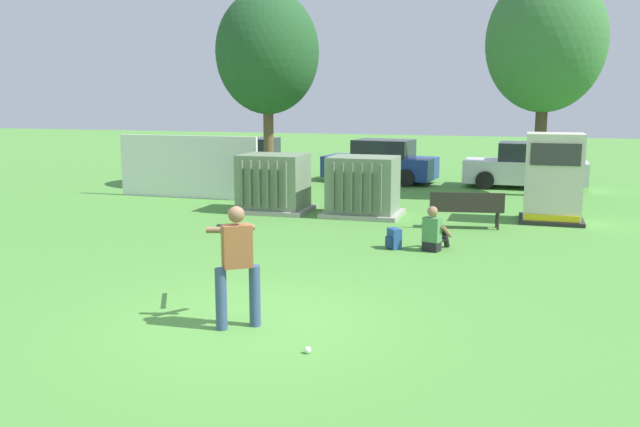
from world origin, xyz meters
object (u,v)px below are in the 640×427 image
at_px(seated_spectator, 434,233).
at_px(backpack, 394,239).
at_px(transformer_mid_west, 363,187).
at_px(parked_car_left_of_center, 381,163).
at_px(parked_car_right_of_center, 526,167).
at_px(batter, 236,259).
at_px(generator_enclosure, 553,178).
at_px(transformer_west, 273,184).
at_px(park_bench, 466,207).
at_px(parked_car_leftmost, 247,160).
at_px(sports_ball, 308,350).

height_order(seated_spectator, backpack, seated_spectator).
xyz_separation_m(transformer_mid_west, parked_car_left_of_center, (-1.02, 7.22, -0.04)).
bearing_deg(parked_car_right_of_center, transformer_mid_west, -120.76).
bearing_deg(batter, backpack, 77.58).
bearing_deg(generator_enclosure, parked_car_right_of_center, 95.54).
distance_m(transformer_west, transformer_mid_west, 2.60).
distance_m(park_bench, parked_car_leftmost, 12.01).
relative_size(transformer_west, transformer_mid_west, 1.00).
relative_size(generator_enclosure, batter, 1.32).
xyz_separation_m(batter, backpack, (1.21, 5.48, -0.76)).
bearing_deg(sports_ball, park_bench, 82.04).
height_order(transformer_west, parked_car_left_of_center, same).
relative_size(sports_ball, parked_car_right_of_center, 0.02).
distance_m(sports_ball, parked_car_left_of_center, 17.34).
height_order(sports_ball, seated_spectator, seated_spectator).
relative_size(batter, backpack, 3.95).
height_order(seated_spectator, parked_car_leftmost, parked_car_leftmost).
bearing_deg(batter, generator_enclosure, 64.99).
height_order(transformer_west, park_bench, transformer_west).
bearing_deg(parked_car_leftmost, generator_enclosure, -28.91).
xyz_separation_m(park_bench, seated_spectator, (-0.46, -2.59, -0.16)).
relative_size(backpack, parked_car_right_of_center, 0.10).
relative_size(transformer_mid_west, seated_spectator, 2.18).
height_order(sports_ball, parked_car_right_of_center, parked_car_right_of_center).
xyz_separation_m(transformer_west, sports_ball, (4.22, -9.86, -0.74)).
relative_size(generator_enclosure, park_bench, 1.25).
relative_size(parked_car_left_of_center, parked_car_right_of_center, 1.03).
height_order(transformer_west, generator_enclosure, generator_enclosure).
xyz_separation_m(park_bench, backpack, (-1.30, -2.69, -0.32)).
bearing_deg(parked_car_left_of_center, seated_spectator, -72.48).
xyz_separation_m(seated_spectator, parked_car_left_of_center, (-3.43, 10.85, 0.38)).
xyz_separation_m(transformer_west, generator_enclosure, (7.50, 0.57, 0.35)).
relative_size(sports_ball, parked_car_left_of_center, 0.02).
bearing_deg(backpack, seated_spectator, 7.39).
bearing_deg(batter, parked_car_right_of_center, 76.60).
xyz_separation_m(batter, seated_spectator, (2.05, 5.59, -0.60)).
height_order(seated_spectator, parked_car_right_of_center, parked_car_right_of_center).
bearing_deg(parked_car_leftmost, backpack, -53.05).
bearing_deg(parked_car_left_of_center, backpack, -76.73).
xyz_separation_m(generator_enclosure, parked_car_left_of_center, (-5.93, 6.70, -0.38)).
xyz_separation_m(park_bench, parked_car_left_of_center, (-3.88, 8.27, 0.22)).
bearing_deg(seated_spectator, sports_ball, -97.11).
height_order(backpack, parked_car_right_of_center, parked_car_right_of_center).
xyz_separation_m(backpack, parked_car_left_of_center, (-2.59, 10.96, 0.54)).
bearing_deg(batter, park_bench, 72.97).
height_order(batter, seated_spectator, batter).
xyz_separation_m(transformer_west, parked_car_left_of_center, (1.58, 7.26, -0.04)).
xyz_separation_m(sports_ball, parked_car_leftmost, (-7.92, 16.61, 0.71)).
xyz_separation_m(transformer_west, backpack, (4.16, -3.70, -0.57)).
bearing_deg(backpack, batter, -102.42).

